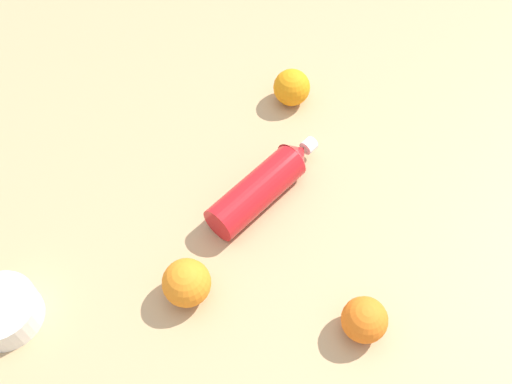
% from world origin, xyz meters
% --- Properties ---
extents(ground_plane, '(2.40, 2.40, 0.00)m').
position_xyz_m(ground_plane, '(0.00, 0.00, 0.00)').
color(ground_plane, tan).
extents(water_bottle, '(0.13, 0.25, 0.07)m').
position_xyz_m(water_bottle, '(0.03, 0.02, 0.03)').
color(water_bottle, red).
rests_on(water_bottle, ground_plane).
extents(orange_0, '(0.07, 0.07, 0.07)m').
position_xyz_m(orange_0, '(-0.15, 0.19, 0.04)').
color(orange_0, orange).
rests_on(orange_0, ground_plane).
extents(orange_1, '(0.08, 0.08, 0.08)m').
position_xyz_m(orange_1, '(0.14, -0.17, 0.04)').
color(orange_1, orange).
rests_on(orange_1, ground_plane).
extents(orange_2, '(0.07, 0.07, 0.07)m').
position_xyz_m(orange_2, '(0.33, 0.04, 0.04)').
color(orange_2, orange).
rests_on(orange_2, ground_plane).
extents(ceramic_bowl, '(0.12, 0.12, 0.05)m').
position_xyz_m(ceramic_bowl, '(0.04, -0.44, 0.02)').
color(ceramic_bowl, white).
rests_on(ceramic_bowl, ground_plane).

